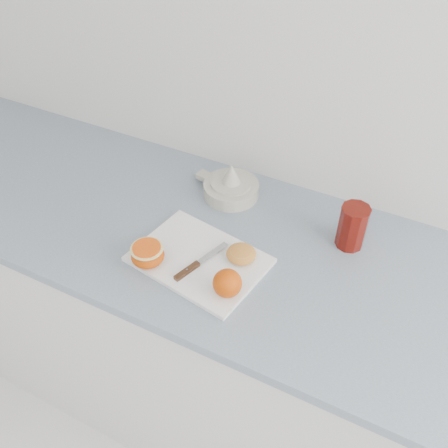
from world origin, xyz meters
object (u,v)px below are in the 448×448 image
red_tumbler (352,228)px  citrus_juicer (231,187)px  half_orange (148,255)px  cutting_board (199,260)px  counter (252,349)px

red_tumbler → citrus_juicer: bearing=173.3°
half_orange → citrus_juicer: size_ratio=0.41×
cutting_board → citrus_juicer: 0.28m
citrus_juicer → red_tumbler: size_ratio=1.67×
cutting_board → red_tumbler: bearing=36.3°
cutting_board → half_orange: (-0.10, -0.07, 0.03)m
cutting_board → red_tumbler: (0.32, 0.23, 0.05)m
red_tumbler → counter: bearing=-147.1°
cutting_board → red_tumbler: red_tumbler is taller
red_tumbler → cutting_board: bearing=-143.7°
citrus_juicer → counter: bearing=-46.2°
cutting_board → citrus_juicer: bearing=100.1°
counter → cutting_board: cutting_board is taller
counter → cutting_board: size_ratio=7.64×
citrus_juicer → cutting_board: bearing=-79.9°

